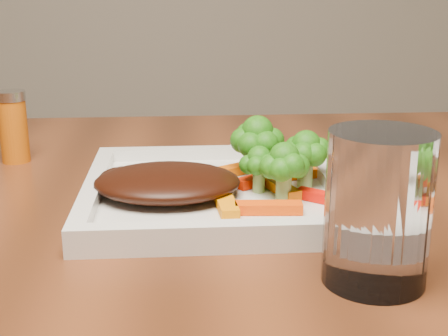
{
  "coord_description": "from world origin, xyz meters",
  "views": [
    {
      "loc": [
        0.31,
        -0.53,
        0.98
      ],
      "look_at": [
        0.35,
        0.09,
        0.79
      ],
      "focal_mm": 50.0,
      "sensor_mm": 36.0,
      "label": 1
    }
  ],
  "objects": [
    {
      "name": "carrot_5",
      "position": [
        0.41,
        0.08,
        0.77
      ],
      "size": [
        0.03,
        0.06,
        0.01
      ],
      "primitive_type": "cube",
      "rotation": [
        0.0,
        0.0,
        -1.21
      ],
      "color": "orange",
      "rests_on": "plate"
    },
    {
      "name": "carrot_6",
      "position": [
        0.39,
        0.11,
        0.77
      ],
      "size": [
        0.06,
        0.05,
        0.01
      ],
      "primitive_type": "cube",
      "rotation": [
        0.0,
        0.0,
        0.61
      ],
      "color": "red",
      "rests_on": "plate"
    },
    {
      "name": "plate",
      "position": [
        0.34,
        0.09,
        0.76
      ],
      "size": [
        0.27,
        0.27,
        0.01
      ],
      "primitive_type": "cube",
      "color": "white",
      "rests_on": "dining_table"
    },
    {
      "name": "broccoli_1",
      "position": [
        0.44,
        0.1,
        0.79
      ],
      "size": [
        0.07,
        0.07,
        0.06
      ],
      "primitive_type": null,
      "rotation": [
        0.0,
        0.0,
        -0.35
      ],
      "color": "#196F12",
      "rests_on": "plate"
    },
    {
      "name": "steak",
      "position": [
        0.3,
        0.08,
        0.78
      ],
      "size": [
        0.16,
        0.12,
        0.03
      ],
      "primitive_type": "ellipsoid",
      "rotation": [
        0.0,
        0.0,
        -0.04
      ],
      "color": "black",
      "rests_on": "plate"
    },
    {
      "name": "drinking_glass",
      "position": [
        0.46,
        -0.1,
        0.81
      ],
      "size": [
        0.1,
        0.1,
        0.12
      ],
      "primitive_type": "cylinder",
      "rotation": [
        0.0,
        0.0,
        -0.28
      ],
      "color": "white",
      "rests_on": "dining_table"
    },
    {
      "name": "carrot_4",
      "position": [
        0.37,
        0.15,
        0.77
      ],
      "size": [
        0.06,
        0.05,
        0.01
      ],
      "primitive_type": "cube",
      "rotation": [
        0.0,
        0.0,
        0.57
      ],
      "color": "#D05103",
      "rests_on": "plate"
    },
    {
      "name": "carrot_3",
      "position": [
        0.45,
        0.13,
        0.77
      ],
      "size": [
        0.06,
        0.03,
        0.01
      ],
      "primitive_type": "cube",
      "rotation": [
        0.0,
        0.0,
        0.22
      ],
      "color": "#F45B03",
      "rests_on": "plate"
    },
    {
      "name": "broccoli_0",
      "position": [
        0.39,
        0.13,
        0.8
      ],
      "size": [
        0.08,
        0.08,
        0.07
      ],
      "primitive_type": null,
      "rotation": [
        0.0,
        0.0,
        -0.27
      ],
      "color": "#2E6410",
      "rests_on": "plate"
    },
    {
      "name": "broccoli_3",
      "position": [
        0.39,
        0.09,
        0.79
      ],
      "size": [
        0.05,
        0.05,
        0.06
      ],
      "primitive_type": null,
      "rotation": [
        0.0,
        0.0,
        -0.16
      ],
      "color": "#225C0F",
      "rests_on": "plate"
    },
    {
      "name": "carrot_1",
      "position": [
        0.45,
        0.05,
        0.77
      ],
      "size": [
        0.05,
        0.04,
        0.01
      ],
      "primitive_type": "cube",
      "rotation": [
        0.0,
        0.0,
        -0.67
      ],
      "color": "red",
      "rests_on": "plate"
    },
    {
      "name": "broccoli_2",
      "position": [
        0.41,
        0.06,
        0.79
      ],
      "size": [
        0.07,
        0.07,
        0.06
      ],
      "primitive_type": null,
      "rotation": [
        0.0,
        0.0,
        -0.26
      ],
      "color": "#257713",
      "rests_on": "plate"
    },
    {
      "name": "spice_shaker",
      "position": [
        0.1,
        0.26,
        0.8
      ],
      "size": [
        0.05,
        0.05,
        0.09
      ],
      "primitive_type": "cylinder",
      "rotation": [
        0.0,
        0.0,
        0.34
      ],
      "color": "#BC570A",
      "rests_on": "dining_table"
    },
    {
      "name": "carrot_2",
      "position": [
        0.35,
        0.04,
        0.77
      ],
      "size": [
        0.02,
        0.07,
        0.01
      ],
      "primitive_type": "cube",
      "rotation": [
        0.0,
        0.0,
        1.65
      ],
      "color": "orange",
      "rests_on": "plate"
    },
    {
      "name": "carrot_0",
      "position": [
        0.39,
        0.02,
        0.77
      ],
      "size": [
        0.07,
        0.02,
        0.01
      ],
      "primitive_type": "cube",
      "rotation": [
        0.0,
        0.0,
        -0.07
      ],
      "color": "#F84604",
      "rests_on": "plate"
    }
  ]
}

